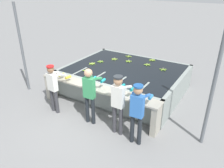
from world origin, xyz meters
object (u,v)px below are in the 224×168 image
at_px(banana_bunch_floating_1, 128,56).
at_px(support_post_right, 213,87).
at_px(worker_3, 138,109).
at_px(banana_bunch_floating_3, 100,62).
at_px(banana_bunch_floating_2, 147,65).
at_px(banana_bunch_floating_7, 163,69).
at_px(worker_0, 53,85).
at_px(knife_0, 121,95).
at_px(banana_bunch_floating_0, 152,60).
at_px(banana_bunch_floating_5, 86,70).
at_px(worker_2, 118,99).
at_px(banana_bunch_floating_6, 92,64).
at_px(banana_bunch_floating_4, 129,61).
at_px(worker_1, 90,91).
at_px(banana_bunch_floating_8, 114,59).
at_px(support_post_left, 22,49).

bearing_deg(banana_bunch_floating_1, support_post_right, -37.07).
relative_size(worker_3, banana_bunch_floating_3, 6.06).
height_order(banana_bunch_floating_2, banana_bunch_floating_7, same).
bearing_deg(worker_0, knife_0, 13.75).
distance_m(banana_bunch_floating_0, banana_bunch_floating_5, 2.77).
xyz_separation_m(worker_2, knife_0, (-0.16, 0.40, -0.11)).
bearing_deg(worker_0, banana_bunch_floating_6, 92.75).
bearing_deg(banana_bunch_floating_6, worker_0, -87.25).
bearing_deg(knife_0, banana_bunch_floating_1, 114.14).
relative_size(worker_3, banana_bunch_floating_4, 6.02).
bearing_deg(banana_bunch_floating_2, worker_1, -98.08).
height_order(worker_3, banana_bunch_floating_6, worker_3).
bearing_deg(banana_bunch_floating_1, banana_bunch_floating_6, -117.27).
distance_m(worker_0, worker_1, 1.32).
xyz_separation_m(banana_bunch_floating_2, banana_bunch_floating_8, (-1.39, -0.11, 0.00)).
distance_m(banana_bunch_floating_4, banana_bunch_floating_5, 1.85).
xyz_separation_m(worker_3, banana_bunch_floating_6, (-2.94, 2.12, -0.07)).
bearing_deg(banana_bunch_floating_0, banana_bunch_floating_8, -152.36).
bearing_deg(worker_2, banana_bunch_floating_3, 132.79).
height_order(worker_1, banana_bunch_floating_0, worker_1).
bearing_deg(banana_bunch_floating_7, banana_bunch_floating_1, 159.28).
distance_m(banana_bunch_floating_2, banana_bunch_floating_8, 1.39).
xyz_separation_m(worker_1, banana_bunch_floating_7, (1.11, 2.86, -0.09)).
bearing_deg(banana_bunch_floating_8, banana_bunch_floating_0, 27.64).
relative_size(banana_bunch_floating_3, banana_bunch_floating_4, 0.99).
distance_m(worker_2, banana_bunch_floating_1, 3.86).
bearing_deg(banana_bunch_floating_1, worker_1, -79.76).
relative_size(worker_2, worker_3, 1.03).
xyz_separation_m(worker_1, worker_2, (0.93, -0.01, 0.02)).
bearing_deg(worker_3, banana_bunch_floating_5, 151.97).
height_order(worker_2, banana_bunch_floating_5, worker_2).
distance_m(worker_3, banana_bunch_floating_0, 3.89).
relative_size(worker_2, banana_bunch_floating_4, 6.19).
relative_size(banana_bunch_floating_4, knife_0, 0.79).
xyz_separation_m(worker_0, banana_bunch_floating_3, (0.04, 2.48, -0.00)).
height_order(banana_bunch_floating_5, support_post_right, support_post_right).
bearing_deg(support_post_right, banana_bunch_floating_4, 146.61).
distance_m(banana_bunch_floating_0, banana_bunch_floating_6, 2.41).
bearing_deg(worker_1, worker_2, -0.42).
bearing_deg(banana_bunch_floating_8, worker_3, -50.54).
xyz_separation_m(worker_1, banana_bunch_floating_8, (-0.96, 2.91, -0.09)).
relative_size(worker_2, support_post_right, 0.54).
bearing_deg(worker_3, support_post_left, 173.27).
distance_m(banana_bunch_floating_5, support_post_left, 2.42).
bearing_deg(knife_0, banana_bunch_floating_7, 82.08).
relative_size(worker_2, knife_0, 4.91).
distance_m(worker_2, banana_bunch_floating_2, 3.07).
relative_size(worker_2, banana_bunch_floating_3, 6.23).
bearing_deg(worker_1, banana_bunch_floating_1, 100.24).
xyz_separation_m(banana_bunch_floating_3, banana_bunch_floating_7, (2.38, 0.49, 0.00)).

